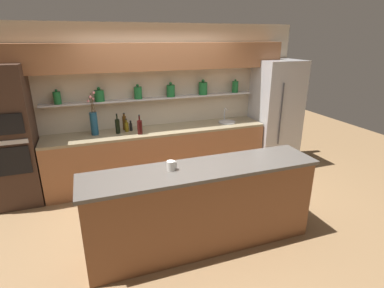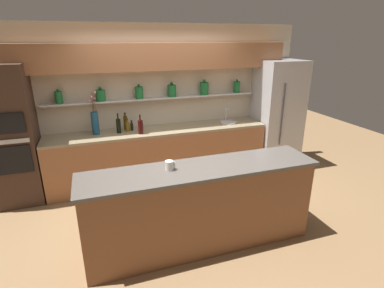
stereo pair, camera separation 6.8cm
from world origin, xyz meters
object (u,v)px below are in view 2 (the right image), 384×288
object	(u,v)px
bottle_oil_0	(128,126)
bottle_sauce_3	(142,126)
flower_vase	(95,122)
oven_tower	(10,137)
bottle_wine_5	(140,127)
coffee_mug	(169,165)
refrigerator	(277,115)
bottle_spirit_1	(126,122)
bottle_wine_2	(119,126)
sink_fixture	(228,121)
bottle_sauce_4	(132,126)

from	to	relation	value
bottle_oil_0	bottle_sauce_3	world-z (taller)	bottle_oil_0
flower_vase	bottle_sauce_3	xyz separation A→B (m)	(0.72, -0.03, -0.13)
oven_tower	flower_vase	distance (m)	1.20
bottle_wine_5	coffee_mug	bearing A→B (deg)	-88.99
bottle_wine_5	coffee_mug	world-z (taller)	bottle_wine_5
refrigerator	bottle_spirit_1	distance (m)	2.79
bottle_spirit_1	bottle_wine_2	distance (m)	0.20
oven_tower	bottle_oil_0	bearing A→B (deg)	2.43
sink_fixture	coffee_mug	distance (m)	2.43
refrigerator	flower_vase	xyz separation A→B (m)	(-3.27, 0.11, 0.13)
bottle_oil_0	bottle_wine_2	bearing A→B (deg)	-163.83
refrigerator	bottle_spirit_1	world-z (taller)	refrigerator
bottle_wine_2	bottle_oil_0	bearing A→B (deg)	16.17
flower_vase	bottle_wine_5	size ratio (longest dim) A/B	2.21
bottle_sauce_4	sink_fixture	bearing A→B (deg)	-2.87
bottle_spirit_1	coffee_mug	xyz separation A→B (m)	(0.23, -2.02, 0.03)
bottle_oil_0	bottle_wine_5	xyz separation A→B (m)	(0.18, -0.21, 0.03)
bottle_spirit_1	bottle_sauce_3	size ratio (longest dim) A/B	1.69
oven_tower	bottle_wine_5	size ratio (longest dim) A/B	6.52
flower_vase	bottle_wine_2	world-z (taller)	flower_vase
bottle_oil_0	bottle_spirit_1	world-z (taller)	bottle_spirit_1
sink_fixture	refrigerator	bearing A→B (deg)	-2.82
bottle_spirit_1	oven_tower	bearing A→B (deg)	-173.71
refrigerator	bottle_wine_2	distance (m)	2.92
bottle_wine_2	bottle_sauce_4	distance (m)	0.23
bottle_sauce_3	coffee_mug	world-z (taller)	coffee_mug
bottle_spirit_1	bottle_oil_0	bearing A→B (deg)	-81.51
flower_vase	bottle_wine_5	distance (m)	0.71
bottle_wine_2	sink_fixture	bearing A→B (deg)	-0.51
bottle_wine_2	bottle_spirit_1	bearing A→B (deg)	50.08
sink_fixture	bottle_spirit_1	xyz separation A→B (m)	(-1.80, 0.17, 0.10)
oven_tower	coffee_mug	xyz separation A→B (m)	(1.90, -1.83, 0.05)
oven_tower	bottle_sauce_4	distance (m)	1.76
bottle_wine_2	bottle_wine_5	distance (m)	0.36
bottle_sauce_3	bottle_sauce_4	distance (m)	0.16
bottle_spirit_1	coffee_mug	world-z (taller)	bottle_spirit_1
flower_vase	bottle_oil_0	size ratio (longest dim) A/B	3.23
flower_vase	bottle_wine_5	world-z (taller)	flower_vase
bottle_spirit_1	bottle_wine_5	bearing A→B (deg)	-58.42
refrigerator	flower_vase	distance (m)	3.27
bottle_sauce_3	bottle_wine_5	world-z (taller)	bottle_wine_5
bottle_sauce_3	bottle_wine_5	xyz separation A→B (m)	(-0.05, -0.19, 0.05)
coffee_mug	oven_tower	bearing A→B (deg)	136.01
sink_fixture	bottle_oil_0	xyz separation A→B (m)	(-1.78, 0.06, 0.06)
flower_vase	oven_tower	bearing A→B (deg)	-176.26
bottle_wine_5	bottle_sauce_4	bearing A→B (deg)	114.83
bottle_wine_2	bottle_sauce_3	size ratio (longest dim) A/B	1.90
bottle_oil_0	bottle_sauce_4	world-z (taller)	bottle_oil_0
bottle_sauce_4	coffee_mug	size ratio (longest dim) A/B	1.56
bottle_oil_0	bottle_wine_5	world-z (taller)	bottle_wine_5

